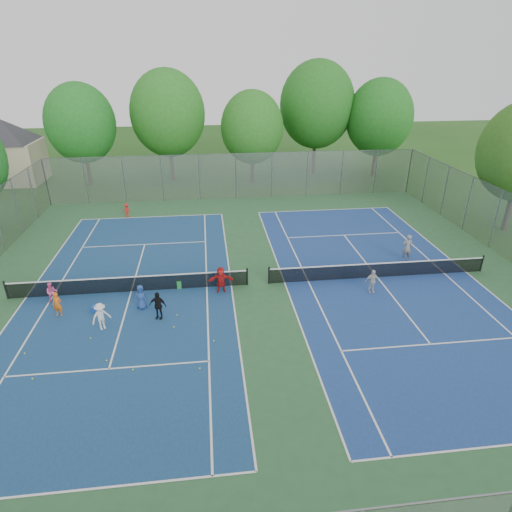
{
  "coord_description": "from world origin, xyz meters",
  "views": [
    {
      "loc": [
        -2.61,
        -20.95,
        11.8
      ],
      "look_at": [
        0.0,
        1.0,
        1.3
      ],
      "focal_mm": 30.0,
      "sensor_mm": 36.0,
      "label": 1
    }
  ],
  "objects_px": {
    "net_right": "(378,270)",
    "ball_hopper": "(179,285)",
    "instructor": "(407,248)",
    "net_left": "(130,284)",
    "ball_crate": "(96,309)"
  },
  "relations": [
    {
      "from": "net_right",
      "to": "ball_crate",
      "type": "distance_m",
      "value": 15.6
    },
    {
      "from": "net_left",
      "to": "ball_crate",
      "type": "height_order",
      "value": "net_left"
    },
    {
      "from": "ball_crate",
      "to": "instructor",
      "type": "relative_size",
      "value": 0.2
    },
    {
      "from": "net_right",
      "to": "instructor",
      "type": "height_order",
      "value": "instructor"
    },
    {
      "from": "net_left",
      "to": "instructor",
      "type": "height_order",
      "value": "instructor"
    },
    {
      "from": "instructor",
      "to": "ball_crate",
      "type": "bearing_deg",
      "value": 14.23
    },
    {
      "from": "net_left",
      "to": "net_right",
      "type": "relative_size",
      "value": 1.0
    },
    {
      "from": "ball_crate",
      "to": "instructor",
      "type": "xyz_separation_m",
      "value": [
        18.11,
        3.82,
        0.71
      ]
    },
    {
      "from": "net_right",
      "to": "ball_hopper",
      "type": "distance_m",
      "value": 11.41
    },
    {
      "from": "net_right",
      "to": "ball_crate",
      "type": "bearing_deg",
      "value": -173.43
    },
    {
      "from": "net_left",
      "to": "ball_crate",
      "type": "distance_m",
      "value": 2.35
    },
    {
      "from": "net_left",
      "to": "instructor",
      "type": "distance_m",
      "value": 16.75
    },
    {
      "from": "ball_crate",
      "to": "instructor",
      "type": "distance_m",
      "value": 18.53
    },
    {
      "from": "ball_hopper",
      "to": "instructor",
      "type": "distance_m",
      "value": 14.18
    },
    {
      "from": "net_left",
      "to": "ball_hopper",
      "type": "xyz_separation_m",
      "value": [
        2.59,
        0.06,
        -0.22
      ]
    }
  ]
}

